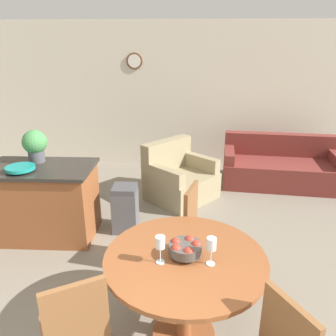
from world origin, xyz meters
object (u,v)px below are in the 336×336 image
Objects in this scene: wine_glass_left at (160,243)px; dining_table at (185,276)px; potted_plant at (35,144)px; dining_chair_far_side at (201,228)px; wine_glass_right at (211,245)px; fruit_bowl at (185,248)px; dining_chair_near_left at (76,329)px; couch at (280,168)px; teal_bowl at (20,168)px; trash_bin at (125,208)px; armchair at (179,180)px; kitchen_island at (43,202)px.

dining_table is at bearing 25.25° from wine_glass_left.
dining_table is 2.51m from potted_plant.
wine_glass_right reaches higher than dining_chair_far_side.
potted_plant is (-1.80, 1.66, 0.28)m from fruit_bowl.
dining_chair_far_side is at bearing 78.54° from fruit_bowl.
dining_chair_near_left reaches higher than couch.
couch is (3.50, 1.99, -0.67)m from teal_bowl.
wine_glass_left is at bearing -71.86° from trash_bin.
dining_chair_far_side is 2.90m from couch.
armchair is (1.78, 1.34, -0.66)m from teal_bowl.
wine_glass_left is 0.66× the size of teal_bowl.
wine_glass_left reaches higher than kitchen_island.
teal_bowl is (-1.67, 1.40, 0.02)m from wine_glass_left.
wine_glass_right reaches higher than kitchen_island.
dining_chair_near_left is 0.75× the size of kitchen_island.
armchair is (0.63, 3.12, -0.23)m from dining_chair_near_left.
wine_glass_right is (0.18, -0.09, 0.34)m from dining_table.
dining_table is 0.84m from dining_chair_far_side.
fruit_bowl is 2.47m from potted_plant.
dining_chair_far_side is 4.48× the size of wine_glass_right.
kitchen_island reaches higher than armchair.
potted_plant is at bearing 162.20° from armchair.
couch is 1.85m from armchair.
dining_table is at bearing 30.65° from fruit_bowl.
dining_chair_far_side is 3.87× the size of fruit_bowl.
teal_bowl is (-2.02, 0.49, 0.43)m from dining_chair_far_side.
kitchen_island is 3.98× the size of teal_bowl.
dining_chair_near_left is 4.45m from couch.
dining_table is at bearing 5.29° from dining_chair_far_side.
dining_chair_far_side is 2.42× the size of potted_plant.
teal_bowl reaches higher than armchair.
dining_chair_near_left is (-0.70, -0.46, -0.07)m from dining_table.
dining_chair_far_side is 1.57× the size of trash_bin.
wine_glass_right is at bearing -106.64° from couch.
wine_glass_right is at bearing -34.69° from teal_bowl.
trash_bin is at bearing -171.49° from armchair.
fruit_bowl is (0.70, 0.46, 0.32)m from dining_chair_near_left.
potted_plant is at bearing 137.47° from dining_table.
dining_chair_far_side is (0.87, 1.29, 0.00)m from dining_chair_near_left.
couch is (2.35, 3.77, -0.25)m from dining_chair_near_left.
couch is (1.48, 2.49, -0.25)m from dining_chair_far_side.
trash_bin is 0.49× the size of armchair.
couch is at bearing 165.91° from dining_chair_far_side.
fruit_bowl is at bearing -40.67° from kitchen_island.
armchair is at bearing 29.99° from potted_plant.
trash_bin is (-0.75, 1.65, -0.30)m from dining_table.
trash_bin is at bearing 62.98° from dining_chair_near_left.
wine_glass_left reaches higher than teal_bowl.
couch is at bearing 61.68° from wine_glass_left.
potted_plant is at bearing 138.70° from wine_glass_right.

